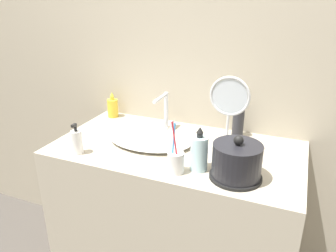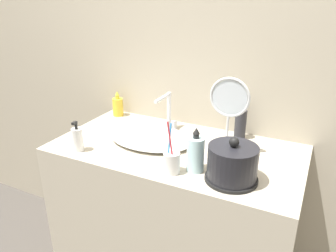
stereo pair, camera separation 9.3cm
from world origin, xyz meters
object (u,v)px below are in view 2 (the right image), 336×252
faucet (168,109)px  shampoo_bottle (118,106)px  mouthwash_bottle (196,154)px  electric_kettle (232,165)px  lotion_bottle (78,139)px  hand_cream_bottle (240,124)px  toothbrush_cup (172,162)px  vanity_mirror (229,112)px

faucet → shampoo_bottle: faucet is taller
mouthwash_bottle → electric_kettle: bearing=-2.8°
lotion_bottle → shampoo_bottle: 0.48m
hand_cream_bottle → shampoo_bottle: bearing=180.0°
faucet → toothbrush_cup: 0.46m
lotion_bottle → hand_cream_bottle: (0.62, 0.47, 0.02)m
toothbrush_cup → shampoo_bottle: size_ratio=1.51×
shampoo_bottle → hand_cream_bottle: (0.72, -0.00, 0.02)m
hand_cream_bottle → vanity_mirror: vanity_mirror is taller
faucet → vanity_mirror: size_ratio=0.56×
toothbrush_cup → lotion_bottle: bearing=-178.5°
shampoo_bottle → vanity_mirror: (0.71, -0.17, 0.13)m
faucet → mouthwash_bottle: (0.29, -0.34, -0.04)m
shampoo_bottle → faucet: bearing=-8.5°
electric_kettle → vanity_mirror: size_ratio=0.60×
shampoo_bottle → hand_cream_bottle: size_ratio=0.81×
toothbrush_cup → lotion_bottle: (-0.47, -0.01, 0.01)m
faucet → toothbrush_cup: (0.21, -0.40, -0.06)m
shampoo_bottle → lotion_bottle: bearing=-77.7°
electric_kettle → vanity_mirror: vanity_mirror is taller
toothbrush_cup → mouthwash_bottle: bearing=36.1°
mouthwash_bottle → hand_cream_bottle: mouthwash_bottle is taller
lotion_bottle → vanity_mirror: vanity_mirror is taller
faucet → electric_kettle: 0.57m
faucet → vanity_mirror: bearing=-18.3°
faucet → lotion_bottle: size_ratio=1.34×
hand_cream_bottle → vanity_mirror: (-0.02, -0.17, 0.11)m
lotion_bottle → hand_cream_bottle: hand_cream_bottle is taller
faucet → mouthwash_bottle: faucet is taller
electric_kettle → hand_cream_bottle: bearing=100.6°
shampoo_bottle → hand_cream_bottle: 0.72m
faucet → electric_kettle: size_ratio=0.95×
hand_cream_bottle → vanity_mirror: bearing=-95.8°
faucet → shampoo_bottle: size_ratio=1.32×
toothbrush_cup → hand_cream_bottle: toothbrush_cup is taller
faucet → hand_cream_bottle: size_ratio=1.07×
mouthwash_bottle → hand_cream_bottle: (0.08, 0.40, -0.00)m
lotion_bottle → shampoo_bottle: bearing=102.3°
electric_kettle → shampoo_bottle: electric_kettle is taller
mouthwash_bottle → lotion_bottle: bearing=-172.7°
lotion_bottle → vanity_mirror: size_ratio=0.42×
lotion_bottle → vanity_mirror: 0.69m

